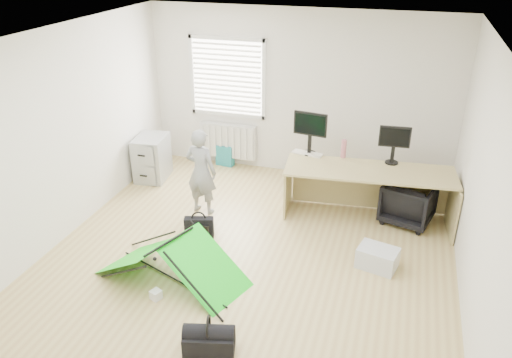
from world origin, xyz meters
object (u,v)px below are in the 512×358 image
(filing_cabinet, at_px, (152,158))
(desk, at_px, (367,195))
(office_chair, at_px, (408,202))
(monitor_left, at_px, (310,139))
(person, at_px, (201,172))
(thermos, at_px, (344,149))
(kite, at_px, (171,261))
(storage_crate, at_px, (377,258))
(laptop_bag, at_px, (199,227))
(monitor_right, at_px, (393,150))
(duffel_bag, at_px, (209,342))

(filing_cabinet, bearing_deg, desk, -13.23)
(office_chair, bearing_deg, monitor_left, 8.14)
(desk, relative_size, person, 1.80)
(thermos, height_order, kite, thermos)
(storage_crate, relative_size, laptop_bag, 1.21)
(monitor_right, bearing_deg, person, -168.31)
(kite, height_order, laptop_bag, kite)
(kite, bearing_deg, duffel_bag, -26.99)
(person, xyz_separation_m, kite, (0.28, -1.61, -0.37))
(thermos, distance_m, laptop_bag, 2.33)
(desk, xyz_separation_m, person, (-2.30, -0.44, 0.25))
(desk, height_order, filing_cabinet, desk)
(storage_crate, bearing_deg, kite, -157.35)
(monitor_left, xyz_separation_m, monitor_right, (1.17, 0.01, -0.03))
(desk, distance_m, kite, 2.89)
(desk, height_order, duffel_bag, desk)
(person, bearing_deg, monitor_left, -144.59)
(monitor_right, distance_m, office_chair, 0.76)
(desk, distance_m, filing_cabinet, 3.54)
(duffel_bag, bearing_deg, office_chair, 46.20)
(storage_crate, distance_m, duffel_bag, 2.37)
(storage_crate, bearing_deg, desk, 103.32)
(person, relative_size, kite, 0.75)
(monitor_right, xyz_separation_m, storage_crate, (-0.01, -1.42, -0.85))
(person, relative_size, laptop_bag, 3.32)
(kite, relative_size, laptop_bag, 4.43)
(monitor_right, xyz_separation_m, laptop_bag, (-2.35, -1.42, -0.84))
(desk, height_order, office_chair, desk)
(office_chair, relative_size, laptop_bag, 1.76)
(storage_crate, bearing_deg, office_chair, 76.08)
(filing_cabinet, relative_size, person, 0.57)
(thermos, relative_size, storage_crate, 0.57)
(monitor_right, bearing_deg, duffel_bag, -118.69)
(filing_cabinet, distance_m, person, 1.48)
(monitor_right, distance_m, storage_crate, 1.65)
(filing_cabinet, height_order, duffel_bag, filing_cabinet)
(monitor_right, height_order, laptop_bag, monitor_right)
(laptop_bag, bearing_deg, duffel_bag, -80.81)
(thermos, bearing_deg, monitor_right, -0.71)
(monitor_right, relative_size, thermos, 1.58)
(thermos, height_order, duffel_bag, thermos)
(kite, xyz_separation_m, storage_crate, (2.29, 0.95, -0.13))
(monitor_right, height_order, office_chair, monitor_right)
(desk, relative_size, laptop_bag, 5.97)
(kite, bearing_deg, office_chair, 60.91)
(thermos, relative_size, duffel_bag, 0.54)
(monitor_left, height_order, laptop_bag, monitor_left)
(monitor_left, relative_size, duffel_bag, 0.98)
(desk, relative_size, monitor_left, 4.72)
(duffel_bag, bearing_deg, storage_crate, 37.96)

